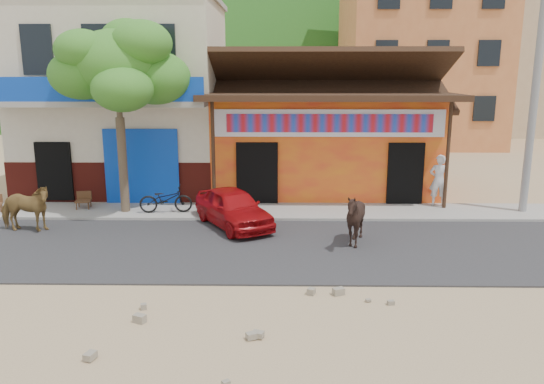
{
  "coord_description": "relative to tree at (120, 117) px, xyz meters",
  "views": [
    {
      "loc": [
        0.37,
        -10.64,
        4.5
      ],
      "look_at": [
        0.16,
        3.0,
        1.4
      ],
      "focal_mm": 35.0,
      "sensor_mm": 36.0,
      "label": 1
    }
  ],
  "objects": [
    {
      "name": "cow_tan",
      "position": [
        -2.27,
        -2.0,
        -2.4
      ],
      "size": [
        1.66,
        0.83,
        1.36
      ],
      "primitive_type": "imported",
      "rotation": [
        0.0,
        0.0,
        1.51
      ],
      "color": "olive",
      "rests_on": "road"
    },
    {
      "name": "red_car",
      "position": [
        3.6,
        -1.39,
        -2.51
      ],
      "size": [
        2.83,
        3.56,
        1.14
      ],
      "primitive_type": "imported",
      "rotation": [
        0.0,
        0.0,
        0.52
      ],
      "color": "#A20B0F",
      "rests_on": "road"
    },
    {
      "name": "tree",
      "position": [
        0.0,
        0.0,
        0.0
      ],
      "size": [
        3.0,
        3.0,
        6.0
      ],
      "primitive_type": null,
      "color": "#2D721E",
      "rests_on": "sidewalk"
    },
    {
      "name": "dance_club",
      "position": [
        6.6,
        4.2,
        -1.32
      ],
      "size": [
        8.0,
        6.0,
        3.6
      ],
      "primitive_type": "cube",
      "color": "orange",
      "rests_on": "ground"
    },
    {
      "name": "scooter",
      "position": [
        1.35,
        -0.16,
        -2.56
      ],
      "size": [
        1.71,
        0.74,
        0.87
      ],
      "primitive_type": "imported",
      "rotation": [
        0.0,
        0.0,
        1.67
      ],
      "color": "black",
      "rests_on": "sidewalk"
    },
    {
      "name": "pedestrian",
      "position": [
        10.26,
        0.9,
        -2.14
      ],
      "size": [
        0.7,
        0.53,
        1.72
      ],
      "primitive_type": "imported",
      "rotation": [
        0.0,
        0.0,
        2.95
      ],
      "color": "silver",
      "rests_on": "sidewalk"
    },
    {
      "name": "utility_pole",
      "position": [
        12.8,
        0.2,
        1.0
      ],
      "size": [
        0.24,
        0.24,
        8.0
      ],
      "primitive_type": "cylinder",
      "color": "gray",
      "rests_on": "sidewalk"
    },
    {
      "name": "cow_dark",
      "position": [
        6.94,
        -3.09,
        -2.36
      ],
      "size": [
        1.72,
        1.68,
        1.44
      ],
      "primitive_type": "imported",
      "rotation": [
        0.0,
        0.0,
        -1.02
      ],
      "color": "black",
      "rests_on": "road"
    },
    {
      "name": "road",
      "position": [
        4.6,
        -3.3,
        -3.1
      ],
      "size": [
        60.0,
        5.0,
        0.04
      ],
      "primitive_type": "cube",
      "color": "#28282B",
      "rests_on": "ground"
    },
    {
      "name": "ground",
      "position": [
        4.6,
        -5.8,
        -3.12
      ],
      "size": [
        120.0,
        120.0,
        0.0
      ],
      "primitive_type": "plane",
      "color": "#9E825B",
      "rests_on": "ground"
    },
    {
      "name": "hillside",
      "position": [
        4.6,
        64.2,
        8.88
      ],
      "size": [
        100.0,
        40.0,
        24.0
      ],
      "primitive_type": "ellipsoid",
      "color": "#194C14",
      "rests_on": "ground"
    },
    {
      "name": "cafe_chair_right",
      "position": [
        -1.48,
        0.33,
        -2.5
      ],
      "size": [
        0.54,
        0.54,
        1.01
      ],
      "primitive_type": null,
      "rotation": [
        0.0,
        0.0,
        0.16
      ],
      "color": "#493218",
      "rests_on": "sidewalk"
    },
    {
      "name": "apartment_front",
      "position": [
        13.6,
        18.2,
        2.88
      ],
      "size": [
        9.0,
        9.0,
        12.0
      ],
      "primitive_type": "cube",
      "color": "#CC723F",
      "rests_on": "ground"
    },
    {
      "name": "cafe_building",
      "position": [
        -0.9,
        4.2,
        0.38
      ],
      "size": [
        7.0,
        6.0,
        7.0
      ],
      "primitive_type": "cube",
      "color": "beige",
      "rests_on": "ground"
    },
    {
      "name": "apartment_rear",
      "position": [
        22.6,
        24.2,
        1.88
      ],
      "size": [
        8.0,
        8.0,
        10.0
      ],
      "primitive_type": "cube",
      "color": "tan",
      "rests_on": "ground"
    },
    {
      "name": "sidewalk",
      "position": [
        4.6,
        0.2,
        -3.06
      ],
      "size": [
        60.0,
        2.0,
        0.12
      ],
      "primitive_type": "cube",
      "color": "gray",
      "rests_on": "ground"
    }
  ]
}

